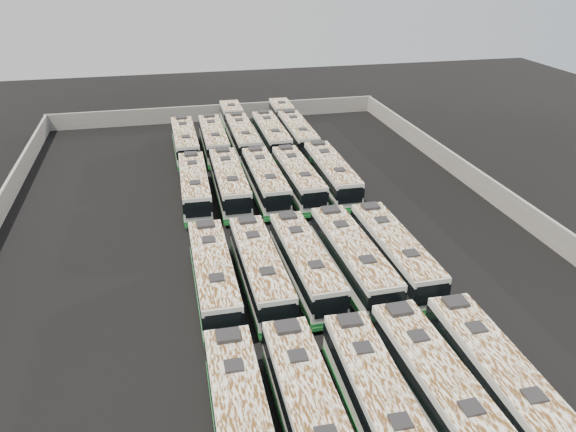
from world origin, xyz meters
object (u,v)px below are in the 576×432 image
Objects in this scene: bus_midfront_right at (352,259)px; bus_back_far_left at (185,142)px; bus_back_left at (214,140)px; bus_midfront_left at (260,270)px; bus_midback_right at (298,179)px; bus_midback_center at (265,181)px; bus_back_right at (271,136)px; bus_front_far_left at (242,427)px; bus_midback_left at (229,183)px; bus_front_right at (439,392)px; bus_midback_far_left at (194,186)px; bus_back_center at (239,130)px; bus_front_center at (378,404)px; bus_back_far_right at (292,127)px; bus_midfront_far_right at (394,253)px; bus_midback_far_right at (331,174)px; bus_front_left at (310,415)px; bus_front_far_right at (498,381)px; bus_midfront_center at (305,264)px; bus_midfront_far_left at (213,276)px.

bus_midfront_right reaches higher than bus_back_far_left.
bus_back_left is (-6.77, 29.79, -0.06)m from bus_midfront_right.
bus_midback_right is (6.63, 15.88, 0.00)m from bus_midfront_left.
bus_midback_center is 13.90m from bus_back_right.
bus_midback_left is (3.36, 29.88, 0.05)m from bus_front_far_left.
bus_midfront_left is at bearing 114.65° from bus_front_right.
bus_midfront_right is 30.55m from bus_back_left.
bus_front_right is at bearing -90.75° from bus_midback_right.
bus_midback_far_left is at bearing 90.58° from bus_front_far_left.
bus_midback_center is 0.65× the size of bus_back_center.
bus_midfront_right reaches higher than bus_midback_center.
bus_front_right is 1.02× the size of bus_back_left.
bus_front_center is 0.96× the size of bus_midback_left.
bus_back_far_right is (13.31, 16.51, 0.01)m from bus_midback_far_left.
bus_midfront_far_right reaches higher than bus_back_left.
bus_front_center is at bearing -76.74° from bus_midfront_left.
bus_midback_right is at bearing -175.39° from bus_midback_far_right.
bus_midback_center is 15.27m from bus_back_far_left.
bus_midback_right is 0.97× the size of bus_midback_far_right.
bus_midfront_far_right is (10.04, 13.78, 0.01)m from bus_front_left.
bus_front_right is 0.66× the size of bus_back_center.
bus_back_right reaches higher than bus_back_far_right.
bus_back_center is at bearing 42.99° from bus_back_left.
bus_back_right is at bearing 94.89° from bus_front_far_right.
bus_midfront_right reaches higher than bus_midback_far_right.
bus_midfront_center is 32.65m from bus_back_center.
bus_back_center is at bearing 94.50° from bus_midfront_right.
bus_back_right is (10.02, 13.33, 0.05)m from bus_midback_far_left.
bus_midfront_far_right is (10.00, 0.04, 0.03)m from bus_midfront_left.
bus_front_far_left is 43.42m from bus_back_far_left.
bus_front_center is 46.51m from bus_back_center.
bus_front_far_right is at bearing 1.81° from bus_front_center.
bus_back_far_right is (10.05, 46.43, -0.02)m from bus_front_left.
bus_back_center is (-0.07, 16.75, -0.01)m from bus_midback_center.
bus_midfront_right is at bearing -71.70° from bus_back_far_left.
bus_midback_far_left is at bearing 177.43° from bus_midback_right.
bus_front_center is 0.96× the size of bus_front_right.
bus_front_right reaches higher than bus_midback_center.
bus_midback_left is 13.49m from bus_back_left.
bus_back_left is at bearing -137.27° from bus_back_center.
bus_back_far_left is 0.99× the size of bus_back_left.
bus_front_far_left reaches higher than bus_front_center.
bus_midfront_center is at bearing -102.92° from bus_midback_right.
bus_midfront_far_left is at bearing -128.71° from bus_midback_far_right.
bus_midback_right reaches higher than bus_midfront_center.
bus_front_far_right is at bearing -70.88° from bus_midback_left.
bus_midback_center is at bearing -64.11° from bus_back_far_left.
bus_front_far_left is 1.01× the size of bus_midfront_center.
bus_back_far_right is at bearing 12.29° from bus_back_far_left.
bus_midback_left is at bearing -76.50° from bus_back_far_left.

